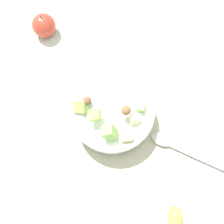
{
  "coord_description": "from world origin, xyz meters",
  "views": [
    {
      "loc": [
        0.06,
        -0.23,
        0.76
      ],
      "look_at": [
        -0.02,
        -0.01,
        0.06
      ],
      "focal_mm": 46.2,
      "sensor_mm": 36.0,
      "label": 1
    }
  ],
  "objects": [
    {
      "name": "ground_plane",
      "position": [
        0.0,
        0.0,
        0.0
      ],
      "size": [
        2.4,
        2.4,
        0.0
      ],
      "primitive_type": "plane",
      "color": "silver"
    },
    {
      "name": "placemat",
      "position": [
        0.0,
        0.0,
        0.0
      ],
      "size": [
        0.43,
        0.36,
        0.01
      ],
      "primitive_type": "cube",
      "color": "#BCB299",
      "rests_on": "ground_plane"
    },
    {
      "name": "salad_bowl",
      "position": [
        -0.02,
        -0.01,
        0.05
      ],
      "size": [
        0.22,
        0.22,
        0.11
      ],
      "color": "white",
      "rests_on": "placemat"
    },
    {
      "name": "serving_spoon",
      "position": [
        0.18,
        -0.03,
        0.01
      ],
      "size": [
        0.24,
        0.05,
        0.01
      ],
      "color": "#B7B7BC",
      "rests_on": "placemat"
    },
    {
      "name": "whole_apple",
      "position": [
        -0.3,
        0.19,
        0.04
      ],
      "size": [
        0.07,
        0.07,
        0.08
      ],
      "color": "#BC3828",
      "rests_on": "ground_plane"
    }
  ]
}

